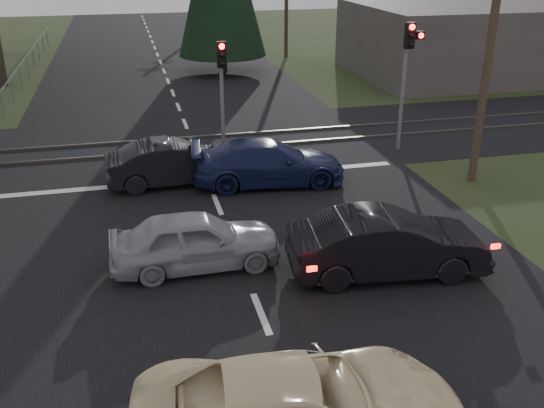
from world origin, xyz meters
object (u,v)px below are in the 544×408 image
object	(u,v)px
traffic_signal_right	(408,62)
dark_hatchback	(388,244)
traffic_signal_center	(222,78)
silver_car	(195,241)
utility_pole_near	(492,34)
dark_car_far	(174,163)
blue_sedan	(268,163)

from	to	relation	value
traffic_signal_right	dark_hatchback	world-z (taller)	traffic_signal_right
traffic_signal_center	dark_hatchback	bearing A→B (deg)	-76.79
silver_car	utility_pole_near	bearing A→B (deg)	-69.93
traffic_signal_right	utility_pole_near	distance (m)	3.87
dark_car_far	blue_sedan	bearing A→B (deg)	-106.92
traffic_signal_right	blue_sedan	distance (m)	6.57
silver_car	blue_sedan	world-z (taller)	blue_sedan
utility_pole_near	silver_car	world-z (taller)	utility_pole_near
traffic_signal_center	blue_sedan	xyz separation A→B (m)	(0.90, -3.33, -2.09)
dark_car_far	traffic_signal_center	bearing A→B (deg)	-41.88
dark_hatchback	silver_car	size ratio (longest dim) A/B	1.14
silver_car	dark_car_far	distance (m)	5.65
dark_hatchback	blue_sedan	distance (m)	6.49
traffic_signal_center	silver_car	bearing A→B (deg)	-104.03
utility_pole_near	blue_sedan	bearing A→B (deg)	168.49
traffic_signal_center	silver_car	xyz separation A→B (m)	(-2.07, -8.28, -2.11)
traffic_signal_center	dark_car_far	world-z (taller)	traffic_signal_center
traffic_signal_center	dark_car_far	distance (m)	3.95
dark_hatchback	silver_car	distance (m)	4.56
dark_hatchback	traffic_signal_right	bearing A→B (deg)	-20.93
utility_pole_near	dark_hatchback	bearing A→B (deg)	-136.28
traffic_signal_right	dark_hatchback	bearing A→B (deg)	-116.77
utility_pole_near	dark_hatchback	distance (m)	8.25
blue_sedan	dark_car_far	distance (m)	3.05
utility_pole_near	blue_sedan	size ratio (longest dim) A/B	1.82
utility_pole_near	traffic_signal_center	bearing A→B (deg)	148.05
utility_pole_near	silver_car	bearing A→B (deg)	-159.37
traffic_signal_right	traffic_signal_center	world-z (taller)	traffic_signal_right
dark_hatchback	traffic_signal_center	bearing A→B (deg)	19.05
dark_hatchback	blue_sedan	size ratio (longest dim) A/B	0.94
silver_car	dark_car_far	size ratio (longest dim) A/B	0.94
dark_car_far	dark_hatchback	bearing A→B (deg)	-151.97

